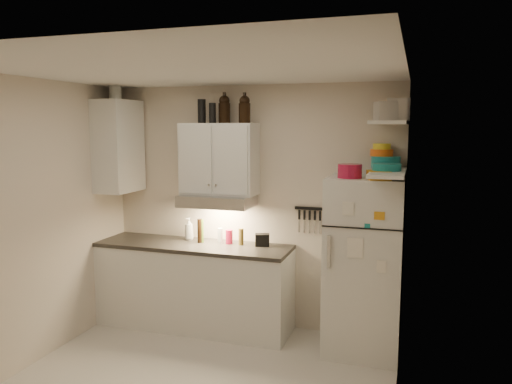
% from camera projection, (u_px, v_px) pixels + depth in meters
% --- Properties ---
extents(ceiling, '(3.20, 3.00, 0.02)m').
position_uv_depth(ceiling, '(189.00, 68.00, 3.81)').
color(ceiling, silver).
rests_on(ceiling, ground).
extents(back_wall, '(3.20, 0.02, 2.60)m').
position_uv_depth(back_wall, '(251.00, 207.00, 5.40)').
color(back_wall, beige).
rests_on(back_wall, ground).
extents(left_wall, '(0.02, 3.00, 2.60)m').
position_uv_depth(left_wall, '(28.00, 224.00, 4.47)').
color(left_wall, beige).
rests_on(left_wall, ground).
extents(right_wall, '(0.02, 3.00, 2.60)m').
position_uv_depth(right_wall, '(401.00, 251.00, 3.49)').
color(right_wall, beige).
rests_on(right_wall, ground).
extents(base_cabinet, '(2.10, 0.60, 0.88)m').
position_uv_depth(base_cabinet, '(194.00, 287.00, 5.39)').
color(base_cabinet, silver).
rests_on(base_cabinet, floor).
extents(countertop, '(2.10, 0.62, 0.04)m').
position_uv_depth(countertop, '(194.00, 246.00, 5.33)').
color(countertop, '#2D2A27').
rests_on(countertop, base_cabinet).
extents(upper_cabinet, '(0.80, 0.33, 0.75)m').
position_uv_depth(upper_cabinet, '(219.00, 159.00, 5.26)').
color(upper_cabinet, silver).
rests_on(upper_cabinet, back_wall).
extents(side_cabinet, '(0.33, 0.55, 1.00)m').
position_uv_depth(side_cabinet, '(118.00, 146.00, 5.47)').
color(side_cabinet, silver).
rests_on(side_cabinet, left_wall).
extents(range_hood, '(0.76, 0.46, 0.12)m').
position_uv_depth(range_hood, '(217.00, 201.00, 5.26)').
color(range_hood, silver).
rests_on(range_hood, back_wall).
extents(fridge, '(0.70, 0.68, 1.70)m').
position_uv_depth(fridge, '(364.00, 266.00, 4.75)').
color(fridge, silver).
rests_on(fridge, floor).
extents(shelf_hi, '(0.30, 0.95, 0.03)m').
position_uv_depth(shelf_hi, '(390.00, 123.00, 4.38)').
color(shelf_hi, silver).
rests_on(shelf_hi, right_wall).
extents(shelf_lo, '(0.30, 0.95, 0.03)m').
position_uv_depth(shelf_lo, '(388.00, 172.00, 4.44)').
color(shelf_lo, silver).
rests_on(shelf_lo, right_wall).
extents(knife_strip, '(0.42, 0.02, 0.03)m').
position_uv_depth(knife_strip, '(315.00, 209.00, 5.16)').
color(knife_strip, black).
rests_on(knife_strip, back_wall).
extents(dutch_oven, '(0.27, 0.27, 0.13)m').
position_uv_depth(dutch_oven, '(350.00, 171.00, 4.53)').
color(dutch_oven, '#A21235').
rests_on(dutch_oven, fridge).
extents(book_stack, '(0.24, 0.27, 0.08)m').
position_uv_depth(book_stack, '(379.00, 175.00, 4.41)').
color(book_stack, orange).
rests_on(book_stack, fridge).
extents(spice_jar, '(0.07, 0.07, 0.09)m').
position_uv_depth(spice_jar, '(378.00, 173.00, 4.51)').
color(spice_jar, silver).
rests_on(spice_jar, fridge).
extents(stock_pot, '(0.27, 0.27, 0.17)m').
position_uv_depth(stock_pot, '(387.00, 112.00, 4.59)').
color(stock_pot, silver).
rests_on(stock_pot, shelf_hi).
extents(tin_a, '(0.19, 0.17, 0.19)m').
position_uv_depth(tin_a, '(398.00, 110.00, 4.21)').
color(tin_a, '#AAAAAD').
rests_on(tin_a, shelf_hi).
extents(tin_b, '(0.21, 0.21, 0.16)m').
position_uv_depth(tin_b, '(385.00, 111.00, 4.15)').
color(tin_b, '#AAAAAD').
rests_on(tin_b, shelf_hi).
extents(bowl_teal, '(0.27, 0.27, 0.11)m').
position_uv_depth(bowl_teal, '(386.00, 162.00, 4.74)').
color(bowl_teal, '#177D7F').
rests_on(bowl_teal, shelf_lo).
extents(bowl_orange, '(0.22, 0.22, 0.07)m').
position_uv_depth(bowl_orange, '(382.00, 153.00, 4.79)').
color(bowl_orange, orange).
rests_on(bowl_orange, bowl_teal).
extents(bowl_yellow, '(0.17, 0.17, 0.05)m').
position_uv_depth(bowl_yellow, '(382.00, 146.00, 4.78)').
color(bowl_yellow, yellow).
rests_on(bowl_yellow, bowl_orange).
extents(plates, '(0.32, 0.32, 0.06)m').
position_uv_depth(plates, '(387.00, 167.00, 4.44)').
color(plates, '#177D7F').
rests_on(plates, shelf_lo).
extents(growler_a, '(0.13, 0.13, 0.30)m').
position_uv_depth(growler_a, '(224.00, 109.00, 5.22)').
color(growler_a, black).
rests_on(growler_a, upper_cabinet).
extents(growler_b, '(0.15, 0.15, 0.28)m').
position_uv_depth(growler_b, '(245.00, 109.00, 5.05)').
color(growler_b, black).
rests_on(growler_b, upper_cabinet).
extents(thermos_a, '(0.09, 0.09, 0.21)m').
position_uv_depth(thermos_a, '(212.00, 113.00, 5.15)').
color(thermos_a, black).
rests_on(thermos_a, upper_cabinet).
extents(thermos_b, '(0.11, 0.11, 0.25)m').
position_uv_depth(thermos_b, '(202.00, 111.00, 5.22)').
color(thermos_b, black).
rests_on(thermos_b, upper_cabinet).
extents(side_jar, '(0.16, 0.16, 0.17)m').
position_uv_depth(side_jar, '(115.00, 92.00, 5.39)').
color(side_jar, silver).
rests_on(side_jar, side_cabinet).
extents(soap_bottle, '(0.14, 0.14, 0.28)m').
position_uv_depth(soap_bottle, '(189.00, 228.00, 5.50)').
color(soap_bottle, silver).
rests_on(soap_bottle, countertop).
extents(pepper_mill, '(0.06, 0.06, 0.18)m').
position_uv_depth(pepper_mill, '(241.00, 237.00, 5.27)').
color(pepper_mill, brown).
rests_on(pepper_mill, countertop).
extents(oil_bottle, '(0.06, 0.06, 0.25)m').
position_uv_depth(oil_bottle, '(202.00, 231.00, 5.38)').
color(oil_bottle, '#405E17').
rests_on(oil_bottle, countertop).
extents(vinegar_bottle, '(0.06, 0.06, 0.26)m').
position_uv_depth(vinegar_bottle, '(200.00, 231.00, 5.37)').
color(vinegar_bottle, black).
rests_on(vinegar_bottle, countertop).
extents(clear_bottle, '(0.07, 0.07, 0.16)m').
position_uv_depth(clear_bottle, '(220.00, 236.00, 5.35)').
color(clear_bottle, silver).
rests_on(clear_bottle, countertop).
extents(red_jar, '(0.08, 0.08, 0.15)m').
position_uv_depth(red_jar, '(229.00, 237.00, 5.32)').
color(red_jar, '#A21235').
rests_on(red_jar, countertop).
extents(caddy, '(0.17, 0.14, 0.13)m').
position_uv_depth(caddy, '(262.00, 240.00, 5.24)').
color(caddy, black).
rests_on(caddy, countertop).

